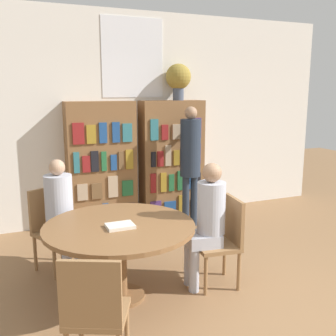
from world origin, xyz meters
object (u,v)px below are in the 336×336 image
Objects in this scene: flower_vase at (178,78)px; chair_far_side at (224,237)px; librarian_standing at (190,155)px; bookshelf_right at (172,160)px; chair_near_camera at (95,310)px; chair_left_side at (52,225)px; bookshelf_left at (102,165)px; seated_reader_left at (62,209)px; seated_reader_right at (207,218)px; reading_table at (120,235)px.

flower_vase is 0.60× the size of chair_far_side.
flower_vase is 1.17m from librarian_standing.
bookshelf_right is 3.51m from chair_near_camera.
chair_left_side is at bearing -149.84° from flower_vase.
flower_vase is (0.10, 0.00, 1.20)m from bookshelf_right.
bookshelf_right is at bearing -177.47° from flower_vase.
bookshelf_left is 1.45× the size of seated_reader_left.
flower_vase is 0.42× the size of seated_reader_right.
librarian_standing reaches higher than seated_reader_right.
bookshelf_right reaches higher than reading_table.
librarian_standing is at bearing -82.76° from bookshelf_right.
chair_far_side is at bearing 119.77° from seated_reader_left.
bookshelf_left is 1.25m from librarian_standing.
seated_reader_right reaches higher than chair_left_side.
chair_left_side is (-0.06, 1.82, 0.00)m from chair_near_camera.
seated_reader_left is 1.51m from seated_reader_right.
chair_near_camera and chair_left_side have the same top height.
seated_reader_left is at bearing 114.23° from chair_near_camera.
seated_reader_right is at bearing -7.12° from reading_table.
bookshelf_right is 0.53m from librarian_standing.
chair_near_camera is 1.65m from chair_far_side.
chair_near_camera is at bearing -104.31° from bookshelf_left.
seated_reader_right is (1.33, -1.00, 0.21)m from chair_left_side.
chair_near_camera is 1.82m from chair_left_side.
seated_reader_left is at bearing -144.03° from bookshelf_right.
bookshelf_left is 1.07m from bookshelf_right.
seated_reader_right is at bearing -110.53° from librarian_standing.
reading_table is at bearing -99.00° from bookshelf_left.
librarian_standing is at bearing 46.72° from reading_table.
seated_reader_left is (-1.42, 0.87, 0.21)m from chair_far_side.
bookshelf_left is 2.31m from chair_far_side.
chair_left_side is at bearing 117.00° from chair_near_camera.
seated_reader_right is (-0.66, -2.16, -1.37)m from flower_vase.
flower_vase reaches higher than bookshelf_left.
flower_vase is 0.31× the size of librarian_standing.
chair_near_camera is 1.53m from seated_reader_right.
chair_far_side is (0.69, -2.17, -0.39)m from bookshelf_left.
chair_left_side is 2.12m from librarian_standing.
bookshelf_right is 2.00× the size of chair_far_side.
chair_far_side is 1.68m from seated_reader_left.
reading_table is at bearing 90.00° from seated_reader_right.
bookshelf_left is 1.00× the size of bookshelf_right.
seated_reader_right is (-0.18, 0.02, 0.21)m from chair_far_side.
reading_table is (-1.50, -2.05, -1.46)m from flower_vase.
seated_reader_right reaches higher than chair_far_side.
bookshelf_left is at bearing -154.27° from chair_left_side.
chair_left_side is 1.82m from chair_far_side.
flower_vase is at bearing 85.55° from librarian_standing.
chair_near_camera is at bearing -115.12° from reading_table.
librarian_standing is at bearing 169.57° from chair_left_side.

